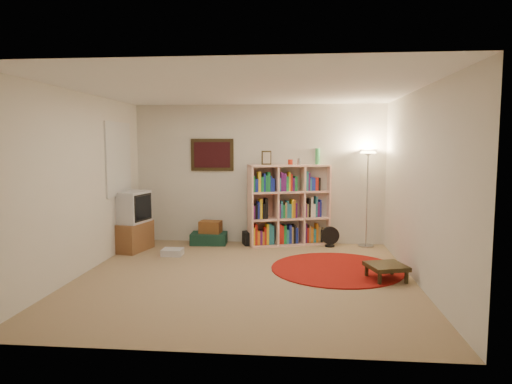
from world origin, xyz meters
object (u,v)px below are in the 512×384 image
side_table (386,267)px  floor_fan (330,237)px  bookshelf (288,206)px  floor_lamp (368,166)px  suitcase (209,238)px  tv_stand (131,222)px

side_table → floor_fan: bearing=107.3°
bookshelf → floor_fan: size_ratio=4.79×
floor_lamp → suitcase: 3.08m
tv_stand → suitcase: tv_stand is taller
floor_fan → side_table: size_ratio=0.61×
bookshelf → side_table: (1.35, -2.06, -0.51)m
suitcase → side_table: bearing=-38.3°
floor_lamp → side_table: size_ratio=2.91×
tv_stand → suitcase: size_ratio=1.54×
floor_lamp → tv_stand: bearing=-170.8°
bookshelf → floor_fan: 0.92m
bookshelf → suitcase: 1.53m
floor_lamp → side_table: 2.35m
tv_stand → floor_fan: bearing=22.4°
tv_stand → suitcase: bearing=39.2°
floor_fan → tv_stand: size_ratio=0.36×
floor_lamp → side_table: floor_lamp is taller
floor_fan → tv_stand: tv_stand is taller
floor_lamp → suitcase: floor_lamp is taller
bookshelf → tv_stand: bearing=177.6°
suitcase → tv_stand: bearing=-156.6°
side_table → suitcase: bearing=144.7°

